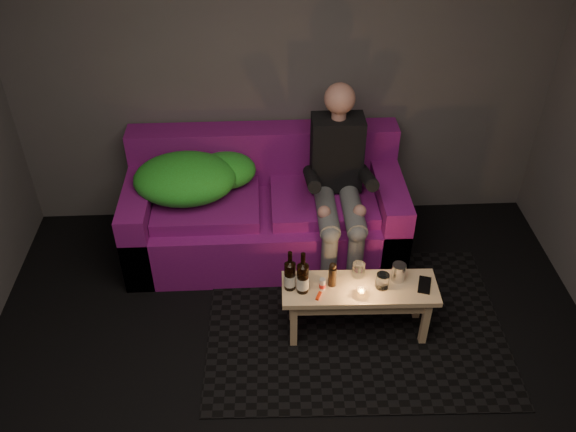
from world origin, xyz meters
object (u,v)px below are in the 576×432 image
sofa (265,211)px  beer_bottle_a (290,275)px  beer_bottle_b (303,277)px  coffee_table (359,295)px  steel_cup (399,272)px  person (339,180)px

sofa → beer_bottle_a: (0.14, -0.92, 0.20)m
beer_bottle_a → beer_bottle_b: 0.08m
beer_bottle_b → beer_bottle_a: bearing=158.4°
sofa → beer_bottle_a: bearing=-81.4°
coffee_table → beer_bottle_b: size_ratio=3.23×
sofa → steel_cup: (0.83, -0.87, 0.15)m
beer_bottle_a → sofa: bearing=98.6°
beer_bottle_a → beer_bottle_b: size_ratio=0.96×
sofa → beer_bottle_b: bearing=-77.2°
sofa → beer_bottle_b: 0.99m
sofa → person: bearing=-17.6°
beer_bottle_a → person: bearing=63.2°
coffee_table → beer_bottle_a: size_ratio=3.38×
coffee_table → steel_cup: 0.29m
beer_bottle_b → steel_cup: beer_bottle_b is taller
sofa → coffee_table: size_ratio=2.03×
person → beer_bottle_b: 0.86m
sofa → person: (0.52, -0.16, 0.38)m
sofa → coffee_table: sofa is taller
coffee_table → beer_bottle_b: 0.41m
coffee_table → steel_cup: steel_cup is taller
sofa → steel_cup: bearing=-46.5°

